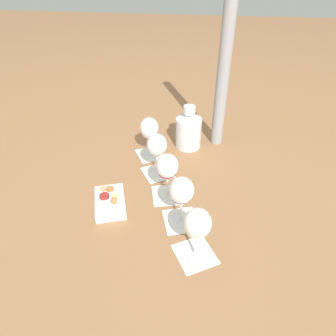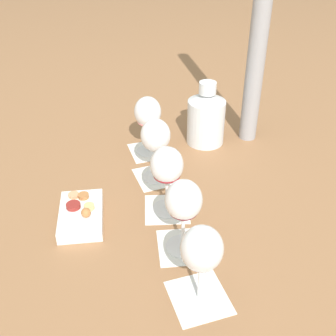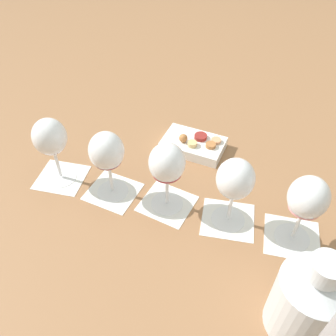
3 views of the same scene
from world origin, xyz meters
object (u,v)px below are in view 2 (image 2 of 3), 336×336
wine_glass_0 (148,115)px  wine_glass_1 (156,138)px  wine_glass_4 (202,253)px  wine_glass_2 (167,168)px  snack_dish (81,214)px  umbrella_pole (262,13)px  ceramic_vase (206,117)px  wine_glass_3 (184,204)px

wine_glass_0 → wine_glass_1: 0.14m
wine_glass_1 → wine_glass_4: bearing=24.9°
wine_glass_2 → wine_glass_0: bearing=-156.2°
wine_glass_1 → snack_dish: size_ratio=0.93×
wine_glass_1 → wine_glass_2: (0.13, 0.06, 0.00)m
wine_glass_1 → snack_dish: (0.22, -0.13, -0.11)m
umbrella_pole → wine_glass_2: bearing=-22.8°
wine_glass_2 → ceramic_vase: bearing=172.8°
wine_glass_2 → wine_glass_4: size_ratio=1.00×
wine_glass_2 → ceramic_vase: (-0.36, 0.04, -0.04)m
wine_glass_2 → wine_glass_4: (0.26, 0.12, -0.00)m
wine_glass_3 → snack_dish: 0.28m
wine_glass_2 → snack_dish: bearing=-66.0°
wine_glass_4 → ceramic_vase: ceramic_vase is taller
wine_glass_1 → wine_glass_4: (0.39, 0.18, -0.00)m
wine_glass_0 → wine_glass_3: size_ratio=1.00×
wine_glass_0 → snack_dish: wine_glass_0 is taller
wine_glass_2 → umbrella_pole: 0.52m
wine_glass_1 → ceramic_vase: ceramic_vase is taller
wine_glass_1 → umbrella_pole: 0.46m
wine_glass_4 → ceramic_vase: 0.62m
wine_glass_3 → umbrella_pole: umbrella_pole is taller
wine_glass_3 → ceramic_vase: ceramic_vase is taller
wine_glass_2 → umbrella_pole: size_ratio=0.23×
umbrella_pole → wine_glass_4: bearing=-4.6°
wine_glass_4 → umbrella_pole: umbrella_pole is taller
wine_glass_0 → ceramic_vase: 0.19m
wine_glass_0 → wine_glass_1: size_ratio=1.00×
wine_glass_3 → snack_dish: bearing=-98.9°
wine_glass_4 → snack_dish: (-0.17, -0.32, -0.11)m
wine_glass_4 → wine_glass_0: bearing=-155.6°
wine_glass_1 → wine_glass_2: size_ratio=1.00×
wine_glass_0 → ceramic_vase: ceramic_vase is taller
ceramic_vase → snack_dish: size_ratio=1.05×
wine_glass_2 → ceramic_vase: ceramic_vase is taller
umbrella_pole → wine_glass_0: bearing=-62.0°
ceramic_vase → umbrella_pole: size_ratio=0.26×
wine_glass_0 → wine_glass_3: (0.39, 0.18, -0.00)m
wine_glass_4 → ceramic_vase: size_ratio=0.88×
snack_dish → wine_glass_3: bearing=81.1°
snack_dish → wine_glass_4: bearing=61.2°
snack_dish → umbrella_pole: size_ratio=0.24×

